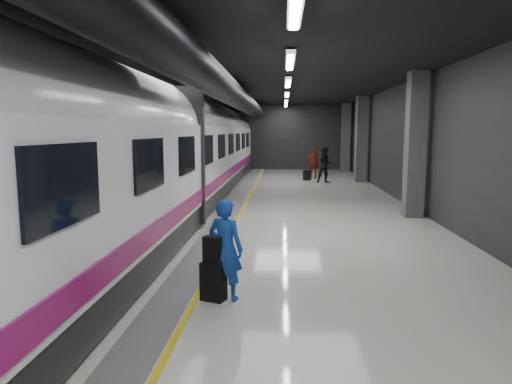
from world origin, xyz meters
name	(u,v)px	position (x,y,z in m)	size (l,w,h in m)	color
ground	(267,228)	(0.00, 0.00, 0.00)	(40.00, 40.00, 0.00)	beige
platform_hall	(258,102)	(-0.29, 0.96, 3.54)	(10.02, 40.02, 4.51)	black
train	(150,154)	(-3.25, 0.00, 2.07)	(3.05, 38.00, 4.05)	black
traveler_main	(225,249)	(-0.46, -5.44, 0.82)	(0.60, 0.39, 1.65)	#193FBB
suitcase_main	(213,281)	(-0.65, -5.52, 0.31)	(0.38, 0.24, 0.62)	black
shoulder_bag	(213,249)	(-0.65, -5.48, 0.83)	(0.31, 0.17, 0.42)	black
traveler_far_a	(325,165)	(2.64, 11.34, 0.95)	(0.93, 0.72, 1.91)	black
traveler_far_b	(313,163)	(2.18, 13.80, 0.86)	(1.01, 0.42, 1.72)	maroon
suitcase_far	(307,175)	(1.76, 12.55, 0.28)	(0.38, 0.25, 0.57)	black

